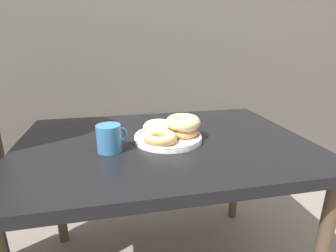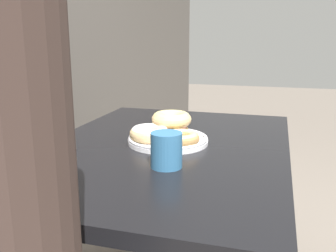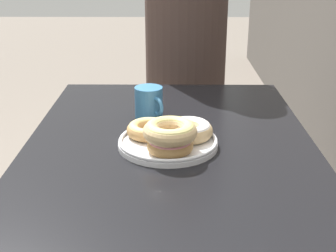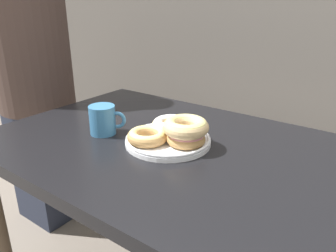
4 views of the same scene
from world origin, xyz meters
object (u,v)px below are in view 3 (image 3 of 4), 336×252
at_px(dining_table, 170,167).
at_px(coffee_mug, 149,102).
at_px(donut_plate, 170,135).
at_px(person_figure, 186,51).

bearing_deg(dining_table, coffee_mug, -162.30).
bearing_deg(donut_plate, coffee_mug, -164.33).
height_order(dining_table, donut_plate, donut_plate).
distance_m(dining_table, person_figure, 0.83).
bearing_deg(person_figure, donut_plate, -4.48).
bearing_deg(dining_table, donut_plate, -0.67).
xyz_separation_m(dining_table, person_figure, (-0.82, 0.07, 0.15)).
relative_size(dining_table, donut_plate, 3.99).
height_order(donut_plate, person_figure, person_figure).
bearing_deg(coffee_mug, donut_plate, 15.67).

